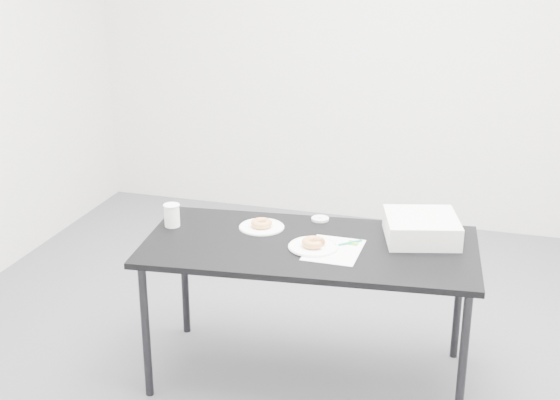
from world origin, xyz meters
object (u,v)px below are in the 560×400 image
(plate_near, at_px, (313,247))
(donut_far, at_px, (262,223))
(pen, at_px, (349,243))
(coffee_cup, at_px, (172,215))
(plate_far, at_px, (262,227))
(bakery_box, at_px, (421,228))
(scorecard, at_px, (334,250))
(donut_near, at_px, (313,242))
(table, at_px, (310,254))

(plate_near, relative_size, donut_far, 2.24)
(pen, xyz_separation_m, coffee_cup, (-0.88, -0.02, 0.05))
(donut_far, distance_m, coffee_cup, 0.44)
(plate_far, bearing_deg, bakery_box, 6.24)
(plate_far, bearing_deg, scorecard, -22.45)
(donut_near, xyz_separation_m, bakery_box, (0.46, 0.25, 0.03))
(pen, relative_size, donut_near, 1.30)
(plate_near, relative_size, plate_far, 1.05)
(table, relative_size, donut_far, 15.54)
(donut_near, relative_size, plate_far, 0.49)
(donut_near, xyz_separation_m, coffee_cup, (-0.74, 0.06, 0.03))
(pen, xyz_separation_m, plate_far, (-0.45, 0.08, -0.00))
(plate_near, relative_size, bakery_box, 0.70)
(table, bearing_deg, donut_far, 149.31)
(pen, relative_size, coffee_cup, 1.25)
(pen, distance_m, coffee_cup, 0.89)
(bakery_box, bearing_deg, donut_near, -166.48)
(bakery_box, bearing_deg, table, -171.69)
(pen, bearing_deg, plate_far, 127.73)
(plate_near, distance_m, plate_far, 0.35)
(donut_near, height_order, donut_far, donut_near)
(plate_near, height_order, donut_far, donut_far)
(pen, relative_size, donut_far, 1.36)
(plate_far, bearing_deg, plate_near, -28.78)
(table, distance_m, donut_far, 0.32)
(plate_near, distance_m, coffee_cup, 0.74)
(scorecard, relative_size, bakery_box, 0.92)
(pen, distance_m, bakery_box, 0.36)
(donut_far, relative_size, bakery_box, 0.31)
(donut_near, distance_m, plate_far, 0.35)
(pen, height_order, plate_near, pen)
(scorecard, xyz_separation_m, donut_far, (-0.40, 0.17, 0.02))
(donut_near, distance_m, coffee_cup, 0.74)
(scorecard, distance_m, donut_far, 0.44)
(table, distance_m, plate_far, 0.31)
(coffee_cup, bearing_deg, scorecard, -4.31)
(donut_near, bearing_deg, bakery_box, 28.54)
(pen, distance_m, donut_near, 0.17)
(scorecard, bearing_deg, table, 163.54)
(pen, bearing_deg, table, 152.90)
(plate_near, xyz_separation_m, plate_far, (-0.31, 0.17, -0.00))
(scorecard, bearing_deg, donut_far, 158.31)
(table, xyz_separation_m, donut_near, (0.03, -0.04, 0.08))
(plate_near, bearing_deg, donut_near, 0.00)
(table, bearing_deg, plate_far, 149.31)
(plate_far, distance_m, donut_far, 0.02)
(table, distance_m, plate_near, 0.08)
(pen, xyz_separation_m, donut_far, (-0.45, 0.08, 0.02))
(donut_near, bearing_deg, plate_near, 0.00)
(plate_near, height_order, coffee_cup, coffee_cup)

